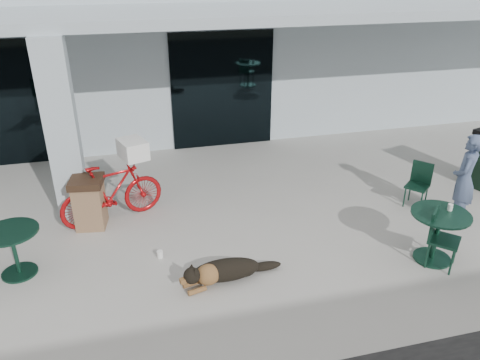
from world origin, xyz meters
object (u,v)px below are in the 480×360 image
object	(u,v)px
cafe_chair_far_a	(444,239)
person	(464,180)
dog	(226,269)
cafe_table_far	(436,237)
bicycle	(112,192)
trash_receptacle	(90,202)
cafe_table_near	(15,253)
cafe_chair_far_b	(417,186)

from	to	relation	value
cafe_chair_far_a	person	xyz separation A→B (m)	(1.08, 1.07, 0.34)
dog	cafe_table_far	distance (m)	3.20
person	bicycle	bearing A→B (deg)	-60.05
cafe_table_far	cafe_chair_far_a	bearing A→B (deg)	-88.94
dog	cafe_chair_far_a	bearing A→B (deg)	-22.41
trash_receptacle	cafe_chair_far_a	bearing A→B (deg)	-25.92
cafe_table_far	cafe_chair_far_a	xyz separation A→B (m)	(0.00, -0.17, 0.06)
dog	person	bearing A→B (deg)	-6.05
cafe_table_near	person	size ratio (longest dim) A/B	0.48
cafe_table_near	person	xyz separation A→B (m)	(7.16, -0.26, 0.44)
cafe_table_far	cafe_table_near	bearing A→B (deg)	169.19
dog	trash_receptacle	size ratio (longest dim) A/B	1.26
cafe_chair_far_b	trash_receptacle	distance (m)	5.82
dog	person	distance (m)	4.35
cafe_chair_far_b	dog	bearing A→B (deg)	-111.09
dog	cafe_table_near	distance (m)	3.04
cafe_table_far	bicycle	bearing A→B (deg)	152.97
cafe_table_far	dog	bearing A→B (deg)	175.00
cafe_chair_far_b	trash_receptacle	xyz separation A→B (m)	(-5.78, 0.73, 0.04)
cafe_table_near	cafe_table_far	xyz separation A→B (m)	(6.08, -1.16, 0.04)
cafe_chair_far_a	person	distance (m)	1.56
cafe_table_near	dog	bearing A→B (deg)	-16.92
dog	person	size ratio (longest dim) A/B	0.70
bicycle	cafe_chair_far_a	bearing A→B (deg)	-137.86
person	trash_receptacle	bearing A→B (deg)	-58.31
cafe_table_far	person	world-z (taller)	person
cafe_chair_far_a	cafe_chair_far_b	xyz separation A→B (m)	(0.69, 1.74, -0.05)
cafe_table_far	trash_receptacle	world-z (taller)	trash_receptacle
person	trash_receptacle	size ratio (longest dim) A/B	1.79
person	trash_receptacle	xyz separation A→B (m)	(-6.16, 1.40, -0.36)
bicycle	trash_receptacle	xyz separation A→B (m)	(-0.38, -0.10, -0.09)
dog	cafe_chair_far_a	xyz separation A→B (m)	(3.18, -0.45, 0.27)
cafe_chair_far_a	trash_receptacle	world-z (taller)	cafe_chair_far_a
person	trash_receptacle	distance (m)	6.33
cafe_table_far	cafe_chair_far_b	distance (m)	1.71
cafe_table_near	trash_receptacle	xyz separation A→B (m)	(1.00, 1.14, 0.08)
cafe_chair_far_a	cafe_table_far	bearing A→B (deg)	46.46
cafe_table_far	trash_receptacle	bearing A→B (deg)	155.65
cafe_table_near	cafe_table_far	world-z (taller)	cafe_table_far
bicycle	trash_receptacle	size ratio (longest dim) A/B	2.01
bicycle	person	bearing A→B (deg)	-123.74
dog	cafe_chair_far_b	xyz separation A→B (m)	(3.87, 1.29, 0.23)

